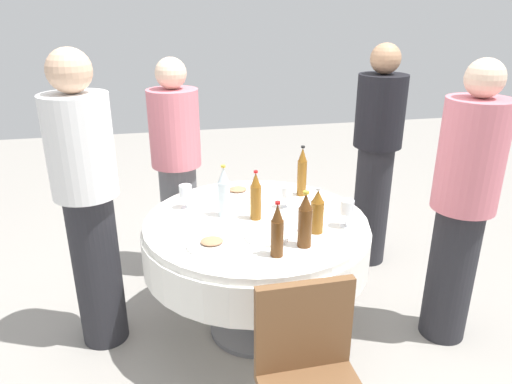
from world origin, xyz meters
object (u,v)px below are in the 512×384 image
wine_glass_north (347,208)px  person_east (88,201)px  bottle_amber_north (302,173)px  wine_glass_rear (186,192)px  person_rear (376,155)px  person_front (177,167)px  bottle_amber_rear (256,197)px  wine_glass_outer (286,193)px  bottle_brown_east (277,231)px  plate_inner (238,191)px  plate_near (212,244)px  bottle_brown_front (305,221)px  plate_right (267,236)px  bottle_clear_outer (224,193)px  chair_north (310,374)px  person_left (463,204)px  dining_table (256,243)px  bottle_amber_left (317,212)px

wine_glass_north → person_east: 1.38m
bottle_amber_north → wine_glass_north: size_ratio=2.07×
wine_glass_rear → person_rear: (-1.39, -0.43, 0.01)m
person_east → person_front: bearing=-29.2°
bottle_amber_rear → wine_glass_outer: 0.24m
bottle_brown_east → person_rear: bearing=-132.7°
wine_glass_outer → plate_inner: bearing=-49.6°
bottle_amber_north → plate_near: 0.85m
bottle_amber_rear → wine_glass_rear: bottle_amber_rear is taller
person_east → person_rear: bearing=-67.0°
bottle_brown_front → plate_right: bearing=-37.7°
wine_glass_outer → wine_glass_north: bearing=128.3°
person_rear → bottle_amber_rear: bearing=-90.3°
bottle_clear_outer → chair_north: (-0.18, 1.06, -0.36)m
bottle_amber_rear → person_rear: size_ratio=0.18×
bottle_amber_rear → bottle_amber_north: bottle_amber_north is taller
person_east → person_left: size_ratio=1.03×
plate_near → person_front: 1.07m
wine_glass_north → wine_glass_outer: bearing=-51.7°
plate_inner → wine_glass_outer: bearing=130.4°
bottle_brown_front → plate_near: bottle_brown_front is taller
bottle_amber_north → chair_north: bottle_amber_north is taller
bottle_brown_front → wine_glass_outer: 0.48m
wine_glass_rear → bottle_brown_east: bearing=120.3°
plate_inner → wine_glass_north: bearing=129.3°
wine_glass_outer → person_front: size_ratio=0.09×
plate_right → chair_north: (-0.01, 0.74, -0.23)m
person_rear → person_left: bearing=-28.7°
bottle_amber_north → wine_glass_rear: bottle_amber_north is taller
wine_glass_outer → chair_north: wine_glass_outer is taller
bottle_amber_north → dining_table: bearing=40.1°
bottle_brown_east → bottle_brown_front: size_ratio=0.96×
dining_table → bottle_clear_outer: (0.17, -0.09, 0.29)m
dining_table → person_rear: (-1.02, -0.67, 0.26)m
wine_glass_outer → plate_right: size_ratio=0.58×
plate_right → wine_glass_north: bearing=-175.1°
bottle_brown_front → person_left: person_left is taller
bottle_brown_front → wine_glass_outer: bearing=-94.1°
wine_glass_outer → person_front: bearing=-48.2°
plate_inner → person_front: 0.53m
plate_inner → dining_table: bearing=94.9°
plate_right → person_front: person_front is taller
person_east → plate_near: bearing=-114.1°
bottle_brown_east → wine_glass_outer: 0.58m
plate_inner → bottle_brown_front: bearing=105.1°
plate_near → plate_right: bearing=-173.5°
bottle_amber_left → plate_near: size_ratio=0.99×
bottle_amber_north → person_east: 1.26m
plate_near → wine_glass_rear: bearing=-79.5°
wine_glass_outer → person_front: person_front is taller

